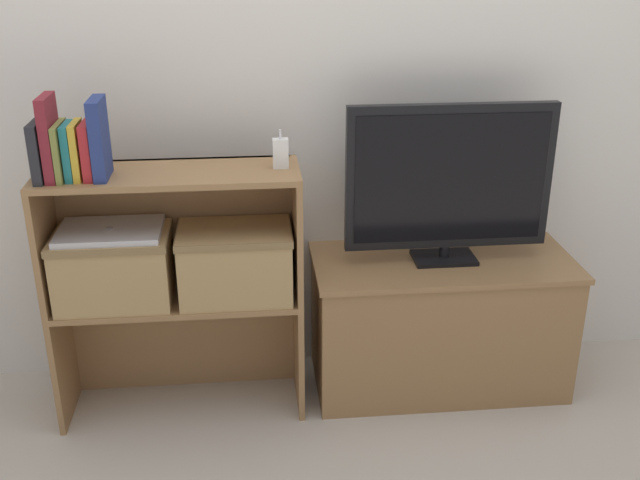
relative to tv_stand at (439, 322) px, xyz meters
The scene contains 17 objects.
ground_plane 0.56m from the tv_stand, 155.48° to the right, with size 16.00×16.00×0.00m, color #BCB2A3.
wall_back 1.07m from the tv_stand, 151.91° to the left, with size 10.00×0.05×2.40m.
tv_stand is the anchor object (origin of this frame).
tv 0.55m from the tv_stand, 90.00° to the right, with size 0.72×0.14×0.56m.
bookshelf_lower_tier 0.94m from the tv_stand, behind, with size 0.84×0.29×0.44m.
bookshelf_upper_tier 1.05m from the tv_stand, behind, with size 0.84×0.29×0.44m.
book_charcoal 1.50m from the tv_stand, behind, with size 0.03×0.16×0.18m.
book_maroon 1.49m from the tv_stand, behind, with size 0.03×0.15×0.26m.
book_olive 1.45m from the tv_stand, behind, with size 0.02×0.15×0.17m.
book_teal 1.43m from the tv_stand, behind, with size 0.02×0.12×0.17m.
book_mustard 1.41m from the tv_stand, behind, with size 0.02×0.12×0.18m.
book_crimson 1.38m from the tv_stand, behind, with size 0.03×0.13×0.17m.
book_navy 1.37m from the tv_stand, behind, with size 0.04×0.14×0.25m.
baby_monitor 0.90m from the tv_stand, behind, with size 0.05×0.04×0.13m.
storage_basket_left 1.19m from the tv_stand, behind, with size 0.38×0.26×0.24m.
storage_basket_right 0.81m from the tv_stand, behind, with size 0.38×0.26×0.24m.
laptop 1.22m from the tv_stand, behind, with size 0.33×0.23×0.02m.
Camera 1 is at (-0.23, -2.18, 1.61)m, focal length 42.00 mm.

